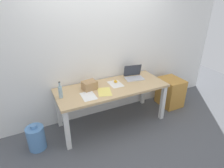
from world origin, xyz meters
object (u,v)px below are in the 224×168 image
(desk, at_px, (112,91))
(filing_cabinet, at_px, (170,92))
(cardboard_box, at_px, (89,85))
(laptop_right, at_px, (134,76))
(computer_mouse, at_px, (116,81))
(water_cooler_jug, at_px, (36,138))
(beer_bottle, at_px, (60,92))

(desk, height_order, filing_cabinet, desk)
(desk, bearing_deg, cardboard_box, 167.21)
(laptop_right, relative_size, computer_mouse, 3.70)
(cardboard_box, bearing_deg, laptop_right, 3.84)
(cardboard_box, distance_m, filing_cabinet, 1.81)
(computer_mouse, xyz_separation_m, water_cooler_jug, (-1.45, -0.22, -0.55))
(cardboard_box, bearing_deg, desk, -12.79)
(computer_mouse, xyz_separation_m, filing_cabinet, (1.23, -0.11, -0.45))
(desk, xyz_separation_m, cardboard_box, (-0.37, 0.08, 0.16))
(computer_mouse, bearing_deg, water_cooler_jug, -155.22)
(laptop_right, distance_m, water_cooler_jug, 1.94)
(computer_mouse, xyz_separation_m, cardboard_box, (-0.51, -0.04, 0.05))
(laptop_right, relative_size, beer_bottle, 1.41)
(desk, bearing_deg, computer_mouse, 43.65)
(beer_bottle, bearing_deg, laptop_right, 5.65)
(beer_bottle, xyz_separation_m, filing_cabinet, (2.22, 0.01, -0.53))
(computer_mouse, height_order, water_cooler_jug, computer_mouse)
(beer_bottle, bearing_deg, desk, -0.53)
(beer_bottle, relative_size, water_cooler_jug, 0.62)
(beer_bottle, xyz_separation_m, computer_mouse, (0.99, 0.12, -0.08))
(laptop_right, bearing_deg, desk, -164.48)
(computer_mouse, height_order, cardboard_box, cardboard_box)
(computer_mouse, relative_size, filing_cabinet, 0.17)
(computer_mouse, bearing_deg, desk, -120.10)
(desk, bearing_deg, water_cooler_jug, -176.15)
(water_cooler_jug, bearing_deg, cardboard_box, 10.37)
(filing_cabinet, bearing_deg, desk, -179.31)
(beer_bottle, height_order, water_cooler_jug, beer_bottle)
(laptop_right, bearing_deg, computer_mouse, -177.76)
(desk, bearing_deg, laptop_right, 15.52)
(filing_cabinet, bearing_deg, water_cooler_jug, -177.76)
(computer_mouse, relative_size, water_cooler_jug, 0.23)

